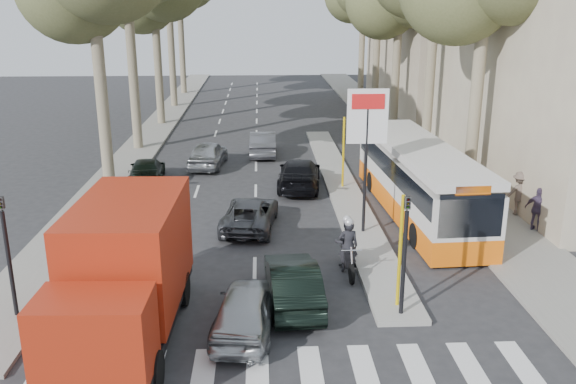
# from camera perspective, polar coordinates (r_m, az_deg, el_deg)

# --- Properties ---
(ground) EXTENTS (120.00, 120.00, 0.00)m
(ground) POSITION_cam_1_polar(r_m,az_deg,el_deg) (18.81, -0.39, -9.71)
(ground) COLOR #28282B
(ground) RESTS_ON ground
(sidewalk_right) EXTENTS (3.20, 70.00, 0.12)m
(sidewalk_right) POSITION_cam_1_polar(r_m,az_deg,el_deg) (43.60, 9.69, 5.79)
(sidewalk_right) COLOR gray
(sidewalk_right) RESTS_ON ground
(median_left) EXTENTS (2.40, 64.00, 0.12)m
(median_left) POSITION_cam_1_polar(r_m,az_deg,el_deg) (46.13, -11.86, 6.29)
(median_left) COLOR gray
(median_left) RESTS_ON ground
(traffic_island) EXTENTS (1.50, 26.00, 0.16)m
(traffic_island) POSITION_cam_1_polar(r_m,az_deg,el_deg) (29.27, 5.11, 0.40)
(traffic_island) COLOR gray
(traffic_island) RESTS_ON ground
(building_far) EXTENTS (11.00, 20.00, 16.00)m
(building_far) POSITION_cam_1_polar(r_m,az_deg,el_deg) (53.27, 15.61, 16.06)
(building_far) COLOR #B7A88E
(building_far) RESTS_ON ground
(billboard) EXTENTS (1.50, 12.10, 5.60)m
(billboard) POSITION_cam_1_polar(r_m,az_deg,el_deg) (22.62, 7.36, 4.79)
(billboard) COLOR yellow
(billboard) RESTS_ON ground
(traffic_light_island) EXTENTS (0.16, 0.41, 3.60)m
(traffic_light_island) POSITION_cam_1_polar(r_m,az_deg,el_deg) (16.86, 10.94, -4.06)
(traffic_light_island) COLOR black
(traffic_light_island) RESTS_ON ground
(traffic_light_left) EXTENTS (0.16, 0.41, 3.60)m
(traffic_light_left) POSITION_cam_1_polar(r_m,az_deg,el_deg) (18.24, -24.92, -3.76)
(traffic_light_left) COLOR black
(traffic_light_left) RESTS_ON ground
(silver_hatchback) EXTENTS (2.07, 4.06, 1.32)m
(silver_hatchback) POSITION_cam_1_polar(r_m,az_deg,el_deg) (16.72, -3.95, -10.84)
(silver_hatchback) COLOR #A8ACB0
(silver_hatchback) RESTS_ON ground
(dark_hatchback) EXTENTS (1.68, 4.18, 1.35)m
(dark_hatchback) POSITION_cam_1_polar(r_m,az_deg,el_deg) (18.10, 0.45, -8.44)
(dark_hatchback) COLOR black
(dark_hatchback) RESTS_ON ground
(queue_car_a) EXTENTS (2.48, 4.43, 1.17)m
(queue_car_a) POSITION_cam_1_polar(r_m,az_deg,el_deg) (24.10, -3.58, -2.03)
(queue_car_a) COLOR #45464C
(queue_car_a) RESTS_ON ground
(queue_car_b) EXTENTS (2.45, 5.00, 1.40)m
(queue_car_b) POSITION_cam_1_polar(r_m,az_deg,el_deg) (29.25, 1.07, 1.72)
(queue_car_b) COLOR black
(queue_car_b) RESTS_ON ground
(queue_car_c) EXTENTS (2.14, 4.38, 1.44)m
(queue_car_c) POSITION_cam_1_polar(r_m,az_deg,el_deg) (33.38, -7.50, 3.56)
(queue_car_c) COLOR #A3A6AB
(queue_car_c) RESTS_ON ground
(queue_car_d) EXTENTS (1.51, 4.25, 1.40)m
(queue_car_d) POSITION_cam_1_polar(r_m,az_deg,el_deg) (35.78, -2.37, 4.58)
(queue_car_d) COLOR #53545B
(queue_car_d) RESTS_ON ground
(queue_car_e) EXTENTS (2.09, 4.23, 1.18)m
(queue_car_e) POSITION_cam_1_polar(r_m,az_deg,el_deg) (31.07, -13.06, 1.99)
(queue_car_e) COLOR black
(queue_car_e) RESTS_ON ground
(red_truck) EXTENTS (2.79, 6.81, 3.59)m
(red_truck) POSITION_cam_1_polar(r_m,az_deg,el_deg) (16.43, -14.98, -7.17)
(red_truck) COLOR black
(red_truck) RESTS_ON ground
(city_bus) EXTENTS (3.05, 11.49, 3.00)m
(city_bus) POSITION_cam_1_polar(r_m,az_deg,el_deg) (25.91, 12.09, 1.30)
(city_bus) COLOR orange
(city_bus) RESTS_ON ground
(motorcycle) EXTENTS (0.81, 2.26, 1.92)m
(motorcycle) POSITION_cam_1_polar(r_m,az_deg,el_deg) (20.27, 5.56, -5.02)
(motorcycle) COLOR black
(motorcycle) RESTS_ON ground
(pedestrian_near) EXTENTS (1.05, 1.04, 1.70)m
(pedestrian_near) POSITION_cam_1_polar(r_m,az_deg,el_deg) (25.28, 22.35, -1.49)
(pedestrian_near) COLOR #41344E
(pedestrian_near) RESTS_ON sidewalk_right
(pedestrian_far) EXTENTS (1.22, 0.60, 1.84)m
(pedestrian_far) POSITION_cam_1_polar(r_m,az_deg,el_deg) (26.84, 20.84, -0.11)
(pedestrian_far) COLOR brown
(pedestrian_far) RESTS_ON sidewalk_right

